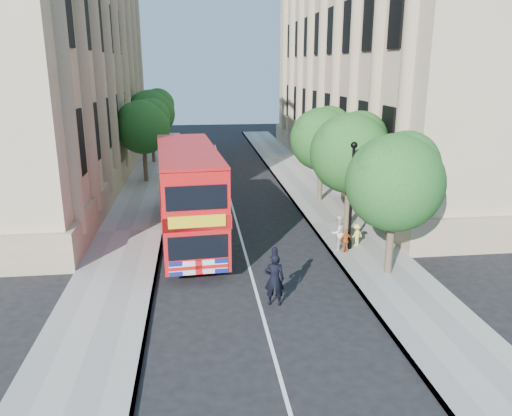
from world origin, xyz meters
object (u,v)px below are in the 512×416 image
object	(u,v)px
lamp_post	(351,200)
woman_pedestrian	(338,233)
double_decker_bus	(189,193)
police_constable	(274,279)
box_van	(185,191)

from	to	relation	value
lamp_post	woman_pedestrian	distance (m)	1.66
double_decker_bus	police_constable	xyz separation A→B (m)	(3.14, -7.08, -1.60)
box_van	police_constable	size ratio (longest dim) A/B	2.64
double_decker_bus	box_van	xyz separation A→B (m)	(-0.29, 5.06, -1.15)
double_decker_bus	police_constable	size ratio (longest dim) A/B	5.12
police_constable	double_decker_bus	bearing A→B (deg)	-57.29
box_van	woman_pedestrian	world-z (taller)	box_van
police_constable	woman_pedestrian	xyz separation A→B (m)	(3.86, 5.00, -0.04)
lamp_post	woman_pedestrian	bearing A→B (deg)	-165.73
double_decker_bus	police_constable	bearing A→B (deg)	-70.29
box_van	woman_pedestrian	bearing A→B (deg)	-48.28
woman_pedestrian	double_decker_bus	bearing A→B (deg)	-40.08
double_decker_bus	police_constable	world-z (taller)	double_decker_bus
double_decker_bus	woman_pedestrian	distance (m)	7.48
woman_pedestrian	police_constable	bearing A→B (deg)	28.78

